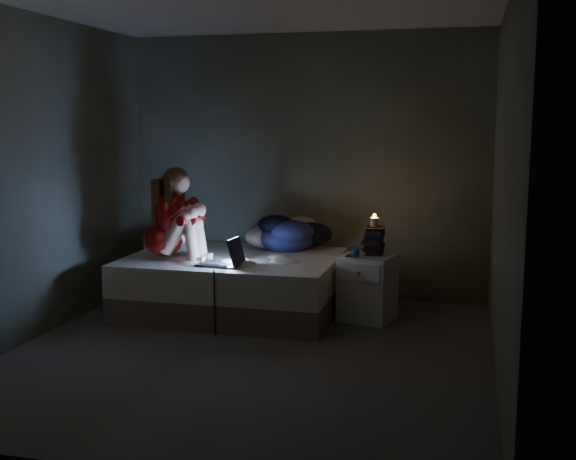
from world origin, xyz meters
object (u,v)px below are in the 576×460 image
(bed, at_px, (234,284))
(phone, at_px, (353,256))
(candle, at_px, (374,222))
(woman, at_px, (163,213))
(nightstand, at_px, (368,288))
(laptop, at_px, (220,251))

(bed, distance_m, phone, 1.18)
(candle, bearing_deg, bed, -175.58)
(woman, height_order, nightstand, woman)
(laptop, height_order, phone, laptop)
(woman, relative_size, laptop, 2.27)
(phone, bearing_deg, bed, 169.11)
(laptop, height_order, candle, candle)
(nightstand, bearing_deg, candle, 77.30)
(bed, distance_m, woman, 0.92)
(bed, relative_size, laptop, 5.16)
(laptop, bearing_deg, nightstand, 25.73)
(woman, distance_m, phone, 1.73)
(nightstand, height_order, candle, candle)
(phone, bearing_deg, candle, 42.70)
(bed, xyz_separation_m, nightstand, (1.24, 0.02, 0.03))
(bed, height_order, laptop, laptop)
(bed, relative_size, candle, 23.71)
(woman, relative_size, candle, 10.45)
(bed, xyz_separation_m, phone, (1.13, -0.08, 0.33))
(woman, xyz_separation_m, laptop, (0.58, -0.15, -0.29))
(woman, relative_size, phone, 5.97)
(bed, relative_size, nightstand, 3.25)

